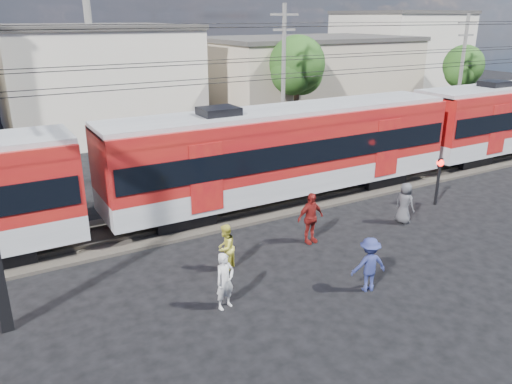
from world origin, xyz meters
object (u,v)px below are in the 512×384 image
Objects in this scene: pedestrian_a at (225,281)px; commuter_train at (291,148)px; crossing_signal at (439,173)px; pedestrian_c at (369,265)px.

commuter_train is at bearing 31.19° from pedestrian_a.
crossing_signal is (5.25, -3.66, -0.95)m from commuter_train.
pedestrian_c is (-2.29, -7.70, -1.55)m from commuter_train.
commuter_train is 29.57× the size of pedestrian_c.
crossing_signal is at bearing -34.89° from commuter_train.
pedestrian_c is 0.82× the size of crossing_signal.
commuter_train is 8.18m from pedestrian_c.
pedestrian_c is (4.14, -1.28, 0.01)m from pedestrian_a.
crossing_signal reaches higher than pedestrian_a.
pedestrian_a is at bearing -135.05° from commuter_train.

